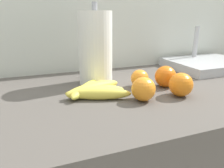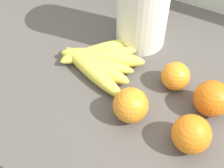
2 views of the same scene
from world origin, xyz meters
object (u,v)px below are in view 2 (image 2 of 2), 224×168
object	(u,v)px
banana_bunch	(98,61)
orange_back_left	(191,134)
orange_center	(212,99)
orange_far_right	(131,105)
orange_back_right	(175,76)

from	to	relation	value
banana_bunch	orange_back_left	world-z (taller)	orange_back_left
orange_center	orange_back_left	xyz separation A→B (m)	(-0.01, -0.10, -0.00)
banana_bunch	orange_far_right	world-z (taller)	orange_far_right
banana_bunch	orange_back_left	bearing A→B (deg)	-21.17
orange_center	orange_back_left	size ratio (longest dim) A/B	1.00
banana_bunch	orange_far_right	xyz separation A→B (m)	(0.13, -0.09, 0.02)
orange_back_right	orange_back_left	world-z (taller)	orange_back_left
orange_back_right	orange_far_right	xyz separation A→B (m)	(-0.05, -0.12, 0.00)
orange_back_left	orange_far_right	distance (m)	0.13
orange_center	orange_far_right	world-z (taller)	orange_center
orange_center	orange_back_left	bearing A→B (deg)	-95.87
banana_bunch	orange_center	xyz separation A→B (m)	(0.28, -0.00, 0.02)
banana_bunch	orange_back_left	distance (m)	0.29
orange_center	orange_far_right	distance (m)	0.17
banana_bunch	orange_far_right	bearing A→B (deg)	-35.62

